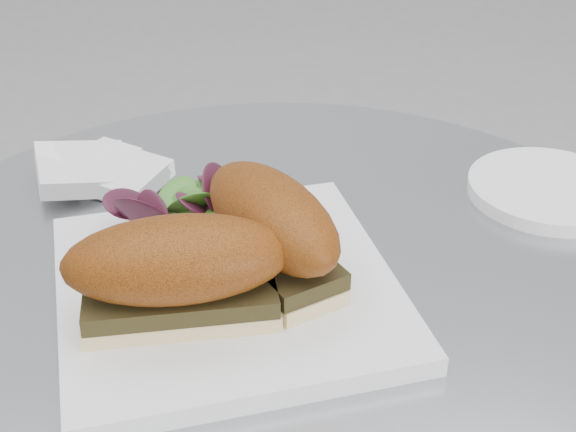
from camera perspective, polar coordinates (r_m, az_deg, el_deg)
name	(u,v)px	position (r m, az deg, el deg)	size (l,w,h in m)	color
plate	(227,289)	(0.63, -4.36, -5.17)	(0.26, 0.26, 0.02)	white
sandwich_left	(178,270)	(0.57, -7.81, -3.80)	(0.17, 0.09, 0.08)	beige
sandwich_right	(272,226)	(0.61, -1.17, -0.70)	(0.11, 0.17, 0.08)	beige
salad	(188,206)	(0.67, -7.11, 0.70)	(0.10, 0.10, 0.05)	green
napkin	(105,178)	(0.80, -12.86, 2.65)	(0.11, 0.11, 0.02)	white
saucer	(549,189)	(0.80, 18.07, 1.82)	(0.15, 0.15, 0.01)	white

